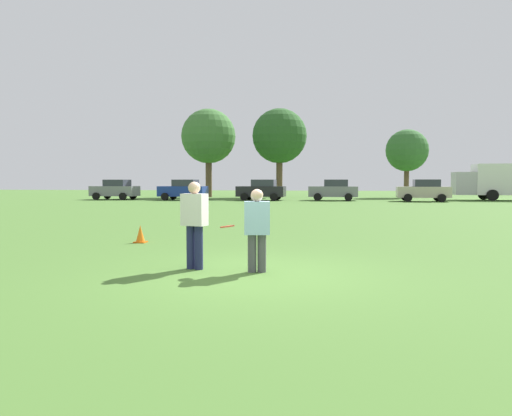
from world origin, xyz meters
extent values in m
plane|color=#47702D|center=(0.00, 0.00, 0.00)|extent=(151.24, 151.24, 0.00)
cylinder|color=#1E234C|center=(-1.32, 0.40, 0.42)|extent=(0.16, 0.16, 0.84)
cylinder|color=#1E234C|center=(-1.15, 0.35, 0.42)|extent=(0.16, 0.16, 0.84)
cube|color=silver|center=(-1.24, 0.38, 1.14)|extent=(0.52, 0.38, 0.61)
sphere|color=#D8AD8C|center=(-1.24, 0.38, 1.56)|extent=(0.23, 0.23, 0.23)
cylinder|color=#4C4C51|center=(0.07, 0.26, 0.35)|extent=(0.16, 0.16, 0.70)
cylinder|color=#4C4C51|center=(-0.10, 0.24, 0.35)|extent=(0.16, 0.16, 0.70)
cube|color=#9EC6E5|center=(-0.01, 0.25, 1.01)|extent=(0.50, 0.34, 0.61)
sphere|color=#D8AD8C|center=(-0.01, 0.25, 1.42)|extent=(0.23, 0.23, 0.23)
cylinder|color=#E54C33|center=(-0.55, 0.14, 0.85)|extent=(0.27, 0.27, 0.07)
cube|color=#D8590C|center=(-3.77, 3.92, 0.01)|extent=(0.32, 0.32, 0.03)
cone|color=orange|center=(-3.77, 3.92, 0.26)|extent=(0.24, 0.24, 0.45)
cube|color=slate|center=(-17.73, 32.24, 0.78)|extent=(4.30, 2.04, 0.90)
cube|color=#2D333D|center=(-17.49, 32.23, 1.50)|extent=(2.09, 1.75, 0.64)
cylinder|color=black|center=(-19.09, 31.32, 0.33)|extent=(0.67, 0.26, 0.66)
cylinder|color=black|center=(-18.98, 33.32, 0.33)|extent=(0.67, 0.26, 0.66)
cylinder|color=black|center=(-16.49, 31.17, 0.33)|extent=(0.67, 0.26, 0.66)
cylinder|color=black|center=(-16.38, 33.16, 0.33)|extent=(0.67, 0.26, 0.66)
cube|color=navy|center=(-11.24, 32.06, 0.78)|extent=(4.30, 2.04, 0.90)
cube|color=#2D333D|center=(-10.99, 32.05, 1.50)|extent=(2.09, 1.75, 0.64)
cylinder|color=black|center=(-12.60, 31.14, 0.33)|extent=(0.67, 0.26, 0.66)
cylinder|color=black|center=(-12.48, 33.14, 0.33)|extent=(0.67, 0.26, 0.66)
cylinder|color=black|center=(-10.00, 30.99, 0.33)|extent=(0.67, 0.26, 0.66)
cylinder|color=black|center=(-9.88, 32.98, 0.33)|extent=(0.67, 0.26, 0.66)
cube|color=black|center=(-4.28, 32.58, 0.78)|extent=(4.30, 2.04, 0.90)
cube|color=#2D333D|center=(-4.03, 32.57, 1.50)|extent=(2.09, 1.75, 0.64)
cylinder|color=black|center=(-5.64, 31.66, 0.33)|extent=(0.67, 0.26, 0.66)
cylinder|color=black|center=(-5.52, 33.65, 0.33)|extent=(0.67, 0.26, 0.66)
cylinder|color=black|center=(-3.04, 31.51, 0.33)|extent=(0.67, 0.26, 0.66)
cylinder|color=black|center=(-2.92, 33.50, 0.33)|extent=(0.67, 0.26, 0.66)
cube|color=slate|center=(2.01, 33.07, 0.78)|extent=(4.30, 2.04, 0.90)
cube|color=#2D333D|center=(2.26, 33.06, 1.50)|extent=(2.09, 1.75, 0.64)
cylinder|color=black|center=(0.65, 32.15, 0.33)|extent=(0.67, 0.26, 0.66)
cylinder|color=black|center=(0.77, 34.14, 0.33)|extent=(0.67, 0.26, 0.66)
cylinder|color=black|center=(3.25, 32.00, 0.33)|extent=(0.67, 0.26, 0.66)
cylinder|color=black|center=(3.37, 33.99, 0.33)|extent=(0.67, 0.26, 0.66)
cube|color=#B7AD99|center=(9.33, 32.11, 0.78)|extent=(4.30, 2.04, 0.90)
cube|color=#2D333D|center=(9.58, 32.10, 1.50)|extent=(2.09, 1.75, 0.64)
cylinder|color=black|center=(7.97, 31.19, 0.33)|extent=(0.67, 0.26, 0.66)
cylinder|color=black|center=(8.09, 33.19, 0.33)|extent=(0.67, 0.26, 0.66)
cylinder|color=black|center=(10.57, 31.04, 0.33)|extent=(0.67, 0.26, 0.66)
cylinder|color=black|center=(10.69, 33.03, 0.33)|extent=(0.67, 0.26, 0.66)
cube|color=#B2B2B7|center=(13.54, 35.66, 1.48)|extent=(1.93, 2.40, 2.00)
cylinder|color=black|center=(15.45, 34.18, 0.48)|extent=(0.97, 0.34, 0.96)
cylinder|color=black|center=(15.61, 36.91, 0.48)|extent=(0.97, 0.34, 0.96)
cylinder|color=brown|center=(-10.83, 39.92, 1.99)|extent=(0.66, 0.66, 3.98)
sphere|color=#3D7033|center=(-10.83, 39.92, 6.39)|extent=(5.68, 5.68, 5.68)
cylinder|color=brown|center=(-3.43, 40.66, 1.99)|extent=(0.66, 0.66, 3.97)
sphere|color=#285623|center=(-3.43, 40.66, 6.39)|extent=(5.68, 5.68, 5.68)
cylinder|color=brown|center=(9.61, 41.87, 1.51)|extent=(0.50, 0.50, 3.01)
sphere|color=#33662D|center=(9.61, 41.87, 4.84)|extent=(4.30, 4.30, 4.30)
camera|label=1|loc=(1.20, -8.26, 1.68)|focal=32.89mm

